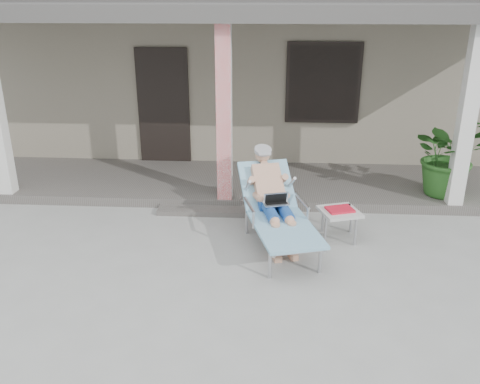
{
  "coord_description": "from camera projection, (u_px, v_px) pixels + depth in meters",
  "views": [
    {
      "loc": [
        0.71,
        -5.22,
        3.12
      ],
      "look_at": [
        0.34,
        0.6,
        0.85
      ],
      "focal_mm": 38.0,
      "sensor_mm": 36.0,
      "label": 1
    }
  ],
  "objects": [
    {
      "name": "house",
      "position": [
        242.0,
        64.0,
        11.46
      ],
      "size": [
        10.4,
        5.4,
        3.3
      ],
      "color": "gray",
      "rests_on": "ground"
    },
    {
      "name": "ground",
      "position": [
        209.0,
        276.0,
        6.03
      ],
      "size": [
        60.0,
        60.0,
        0.0
      ],
      "primitive_type": "plane",
      "color": "#9E9E99",
      "rests_on": "ground"
    },
    {
      "name": "porch_overhang",
      "position": [
        228.0,
        18.0,
        7.75
      ],
      "size": [
        10.0,
        2.3,
        2.85
      ],
      "color": "silver",
      "rests_on": "porch_deck"
    },
    {
      "name": "lounger",
      "position": [
        275.0,
        188.0,
        6.61
      ],
      "size": [
        1.19,
        1.97,
        1.24
      ],
      "rotation": [
        0.0,
        0.0,
        0.27
      ],
      "color": "#B7B7BC",
      "rests_on": "ground"
    },
    {
      "name": "porch_deck",
      "position": [
        230.0,
        183.0,
        8.79
      ],
      "size": [
        10.0,
        2.0,
        0.15
      ],
      "primitive_type": "cube",
      "color": "#605B56",
      "rests_on": "ground"
    },
    {
      "name": "potted_palm",
      "position": [
        449.0,
        155.0,
        7.89
      ],
      "size": [
        1.42,
        1.32,
        1.3
      ],
      "primitive_type": "imported",
      "rotation": [
        0.0,
        0.0,
        0.31
      ],
      "color": "#26591E",
      "rests_on": "porch_deck"
    },
    {
      "name": "porch_step",
      "position": [
        223.0,
        211.0,
        7.73
      ],
      "size": [
        2.0,
        0.3,
        0.07
      ],
      "primitive_type": "cube",
      "color": "#605B56",
      "rests_on": "ground"
    },
    {
      "name": "side_table",
      "position": [
        340.0,
        213.0,
        6.84
      ],
      "size": [
        0.62,
        0.62,
        0.44
      ],
      "rotation": [
        0.0,
        0.0,
        0.32
      ],
      "color": "beige",
      "rests_on": "ground"
    }
  ]
}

